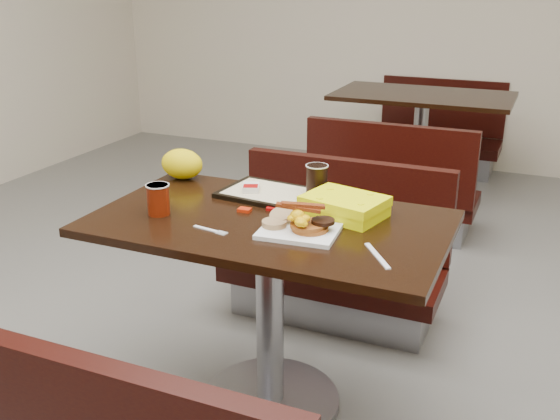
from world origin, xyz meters
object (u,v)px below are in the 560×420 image
at_px(fork, 206,229).
at_px(tray, 270,194).
at_px(bench_far_s, 395,176).
at_px(table_far, 419,147).
at_px(paper_bag, 182,164).
at_px(coffee_cup_far, 317,179).
at_px(platter, 299,231).
at_px(bench_near_n, 333,248).
at_px(bench_far_n, 437,128).
at_px(knife, 377,256).
at_px(hashbrown_sleeve_left, 251,187).
at_px(table_near, 270,316).
at_px(pancake_stack, 310,226).
at_px(clamshell, 345,206).
at_px(coffee_cup_near, 158,199).

xyz_separation_m(fork, tray, (0.06, 0.39, 0.01)).
bearing_deg(fork, bench_far_s, 95.26).
distance_m(table_far, paper_bag, 2.41).
bearing_deg(coffee_cup_far, platter, -78.78).
height_order(bench_near_n, bench_far_n, same).
height_order(knife, hashbrown_sleeve_left, hashbrown_sleeve_left).
bearing_deg(table_near, tray, 113.31).
relative_size(pancake_stack, tray, 0.33).
bearing_deg(clamshell, knife, -41.87).
bearing_deg(pancake_stack, tray, 132.60).
relative_size(coffee_cup_far, paper_bag, 0.61).
relative_size(platter, hashbrown_sleeve_left, 3.00).
bearing_deg(coffee_cup_near, hashbrown_sleeve_left, 57.25).
bearing_deg(table_far, hashbrown_sleeve_left, -94.05).
height_order(tray, coffee_cup_far, coffee_cup_far).
bearing_deg(paper_bag, clamshell, -11.56).
xyz_separation_m(table_near, fork, (-0.15, -0.17, 0.38)).
bearing_deg(coffee_cup_near, bench_far_s, 79.50).
relative_size(bench_far_s, paper_bag, 5.68).
xyz_separation_m(bench_far_n, clamshell, (0.22, -3.17, 0.43)).
bearing_deg(bench_near_n, hashbrown_sleeve_left, -109.05).
xyz_separation_m(knife, tray, (-0.51, 0.38, 0.01)).
distance_m(table_far, coffee_cup_far, 2.37).
relative_size(bench_near_n, tray, 2.80).
bearing_deg(table_near, platter, -29.56).
height_order(bench_far_n, platter, platter).
distance_m(bench_near_n, coffee_cup_near, 0.99).
distance_m(platter, fork, 0.31).
bearing_deg(fork, table_near, 56.71).
height_order(bench_far_n, coffee_cup_near, coffee_cup_near).
relative_size(table_near, paper_bag, 6.82).
height_order(bench_far_n, pancake_stack, pancake_stack).
relative_size(platter, coffee_cup_near, 2.30).
height_order(platter, hashbrown_sleeve_left, hashbrown_sleeve_left).
distance_m(platter, coffee_cup_far, 0.37).
bearing_deg(clamshell, paper_bag, -177.73).
relative_size(table_far, hashbrown_sleeve_left, 14.58).
bearing_deg(bench_far_s, coffee_cup_near, -100.50).
distance_m(bench_near_n, paper_bag, 0.80).
xyz_separation_m(table_near, table_far, (0.00, 2.60, 0.00)).
relative_size(coffee_cup_near, paper_bag, 0.61).
bearing_deg(table_far, fork, -93.18).
relative_size(fork, coffee_cup_far, 1.21).
height_order(table_near, clamshell, clamshell).
bearing_deg(knife, bench_far_s, 156.28).
height_order(platter, knife, platter).
bearing_deg(clamshell, coffee_cup_far, 150.76).
bearing_deg(tray, coffee_cup_near, -123.79).
height_order(tray, paper_bag, paper_bag).
bearing_deg(fork, table_far, 96.33).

